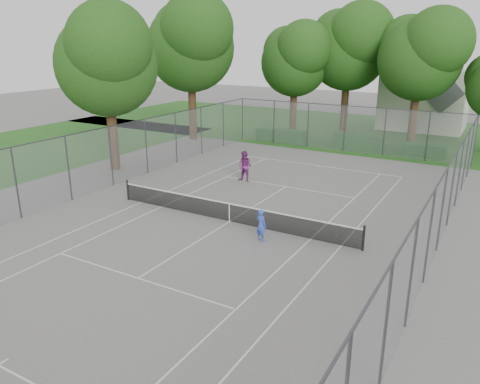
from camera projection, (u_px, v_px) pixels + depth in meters
The scene contains 16 objects.
ground at pixel (229, 222), 22.20m from camera, with size 120.00×120.00×0.00m, color #615E5C.
grass_far at pixel (374, 132), 43.61m from camera, with size 60.00×20.00×0.00m, color #1D4C15.
court_markings at pixel (229, 222), 22.20m from camera, with size 11.03×23.83×0.01m.
tennis_net at pixel (229, 212), 22.05m from camera, with size 12.87×0.10×1.10m.
perimeter_fence at pixel (229, 185), 21.64m from camera, with size 18.08×34.08×3.52m.
tree_far_left at pixel (296, 57), 41.08m from camera, with size 6.89×6.29×9.90m.
tree_far_midleft at pixel (350, 44), 40.84m from camera, with size 7.93×7.24×11.40m.
tree_far_midright at pixel (422, 52), 36.11m from camera, with size 7.41×6.77×10.65m.
tree_side_back at pixel (191, 40), 38.15m from camera, with size 8.29×7.57×11.92m.
tree_side_front at pixel (106, 56), 28.95m from camera, with size 7.33×6.69×10.54m.
hedge_left at pixel (282, 136), 39.31m from camera, with size 4.19×1.26×1.05m, color #164617.
hedge_mid at pixel (360, 142), 36.52m from camera, with size 3.96×1.13×1.25m, color #164617.
hedge_right at pixel (426, 150), 34.51m from camera, with size 2.97×1.09×0.89m, color #164617.
house at pixel (425, 89), 44.22m from camera, with size 7.52×5.83×9.37m.
girl_player at pixel (261, 225), 19.90m from camera, with size 0.52×0.34×1.43m, color #324EBB.
woman_player at pixel (245, 166), 28.24m from camera, with size 0.91×0.71×1.87m, color #6E2466.
Camera 1 is at (10.76, -17.65, 8.24)m, focal length 35.00 mm.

